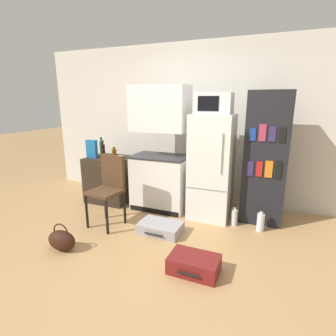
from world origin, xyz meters
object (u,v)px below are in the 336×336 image
Objects in this scene: side_table at (110,179)px; water_bottle_front at (261,222)px; handbag at (62,240)px; refrigerator at (212,167)px; bookshelf at (265,159)px; cereal_box at (92,149)px; suitcase_small_flat at (160,228)px; bottle_wine_dark at (103,151)px; bottle_amber_beer at (114,152)px; bottle_green_tall at (102,148)px; bowl at (120,157)px; chair at (109,184)px; suitcase_large_flat at (194,264)px; water_bottle_middle at (234,217)px; kitchen_hutch at (160,154)px; microwave at (214,103)px.

side_table is 2.45× the size of water_bottle_front.
water_bottle_front is at bearing 32.69° from handbag.
bookshelf reaches higher than refrigerator.
cereal_box is 0.53× the size of suitcase_small_flat.
bottle_amber_beer is at bearing 91.47° from bottle_wine_dark.
bottle_wine_dark is (0.21, -0.25, -0.00)m from bottle_green_tall.
bottle_wine_dark is 1.68m from handbag.
bottle_wine_dark reaches higher than handbag.
bottle_amber_beer is 1.78m from suitcase_small_flat.
bowl is (0.42, -0.09, -0.12)m from bottle_green_tall.
water_bottle_front is (2.13, 1.37, 0.01)m from handbag.
bottle_wine_dark is 2.64m from water_bottle_front.
bookshelf is at bearing 31.68° from chair.
suitcase_large_flat is at bearing -116.12° from water_bottle_front.
cereal_box is (-0.23, -0.31, 0.09)m from bottle_amber_beer.
suitcase_small_flat is at bearing -22.54° from cereal_box.
bottle_wine_dark is at bearing -142.63° from bowl.
bowl is 0.37× the size of handbag.
bottle_wine_dark reaches higher than suitcase_large_flat.
bottle_green_tall is (-2.71, -0.01, -0.02)m from bookshelf.
bowl is 0.45× the size of cereal_box.
suitcase_small_flat is 1.22m from handbag.
suitcase_small_flat is at bearing -122.06° from refrigerator.
water_bottle_middle is (1.96, -0.20, -0.66)m from bowl.
chair is (0.53, -0.96, -0.24)m from bottle_amber_beer.
refrigerator reaches higher than suitcase_large_flat.
bookshelf reaches higher than bottle_amber_beer.
kitchen_hutch is 5.35× the size of handbag.
bottle_wine_dark reaches higher than cereal_box.
water_bottle_front is (2.76, -0.09, -0.79)m from cereal_box.
bookshelf is 13.75× the size of bowl.
bookshelf reaches higher than water_bottle_middle.
handbag is 1.15× the size of water_bottle_front.
handbag is at bearing -131.01° from microwave.
water_bottle_front is (2.31, -0.23, -0.65)m from bowl.
bottle_amber_beer is (-0.02, 0.18, 0.45)m from side_table.
bottle_amber_beer is at bearing 102.78° from handbag.
refrigerator is 4.80× the size of bottle_green_tall.
water_bottle_front is (2.52, -0.07, -0.77)m from bottle_wine_dark.
cereal_box is (-0.03, -0.23, 0.02)m from bottle_green_tall.
bookshelf is at bearing 37.12° from suitcase_small_flat.
water_bottle_middle reaches higher than suitcase_small_flat.
kitchen_hutch is 6.06× the size of bottle_green_tall.
refrigerator is 5.08× the size of cereal_box.
cereal_box is at bearing 150.82° from suitcase_large_flat.
refrigerator is 4.86× the size of water_bottle_front.
kitchen_hutch is 1.87m from handbag.
bookshelf is (0.72, 0.11, -0.75)m from microwave.
water_bottle_middle is at bearing 175.09° from water_bottle_front.
water_bottle_middle is (0.23, 1.21, 0.04)m from suitcase_large_flat.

